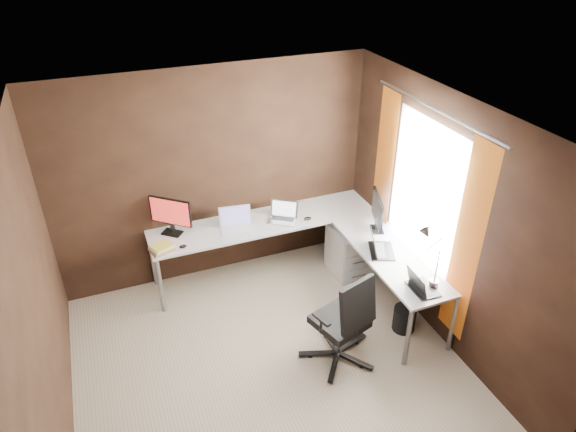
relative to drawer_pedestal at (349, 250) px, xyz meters
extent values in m
cube|color=tan|center=(-1.43, -1.15, -0.30)|extent=(3.60, 3.60, 0.00)
cube|color=white|center=(-1.43, -1.15, 2.20)|extent=(3.60, 3.60, 0.00)
cube|color=black|center=(-1.43, 0.65, 0.95)|extent=(3.60, 0.00, 2.50)
cube|color=black|center=(-3.23, -1.15, 0.95)|extent=(0.00, 3.60, 2.50)
cube|color=black|center=(0.37, -1.15, 0.95)|extent=(0.00, 3.60, 2.50)
cube|color=white|center=(0.36, -0.80, 1.15)|extent=(0.00, 1.00, 1.30)
cube|color=#C86017|center=(0.32, -1.53, 0.95)|extent=(0.01, 0.35, 2.00)
cube|color=#C86017|center=(0.32, -0.08, 0.95)|extent=(0.01, 0.35, 2.00)
cylinder|color=slate|center=(0.32, -0.80, 1.98)|extent=(0.02, 1.90, 0.02)
cube|color=silver|center=(-0.96, 0.35, 0.41)|extent=(2.65, 0.60, 0.03)
cube|color=silver|center=(0.07, -0.78, 0.41)|extent=(0.60, 1.65, 0.03)
cylinder|color=slate|center=(-2.24, 0.09, 0.05)|extent=(0.05, 0.05, 0.70)
cylinder|color=slate|center=(-2.24, 0.61, 0.05)|extent=(0.05, 0.05, 0.70)
cylinder|color=slate|center=(-0.19, -1.56, 0.05)|extent=(0.05, 0.05, 0.70)
cylinder|color=slate|center=(0.33, -1.56, 0.05)|extent=(0.05, 0.05, 0.70)
cylinder|color=slate|center=(0.33, 0.61, 0.05)|extent=(0.05, 0.05, 0.70)
cube|color=silver|center=(0.00, 0.00, 0.00)|extent=(0.42, 0.50, 0.60)
cube|color=black|center=(-1.99, 0.47, 0.44)|extent=(0.26, 0.25, 0.01)
cube|color=black|center=(-1.98, 0.49, 0.49)|extent=(0.06, 0.05, 0.10)
cube|color=black|center=(-1.98, 0.49, 0.70)|extent=(0.39, 0.34, 0.32)
cube|color=red|center=(-1.99, 0.48, 0.70)|extent=(0.36, 0.31, 0.29)
cube|color=black|center=(0.16, -0.31, 0.44)|extent=(0.19, 0.23, 0.01)
cube|color=black|center=(0.15, -0.30, 0.49)|extent=(0.04, 0.05, 0.09)
cube|color=black|center=(0.15, -0.30, 0.70)|extent=(0.20, 0.50, 0.32)
cube|color=#111E9D|center=(0.16, -0.30, 0.70)|extent=(0.17, 0.46, 0.29)
cube|color=silver|center=(-1.30, 0.29, 0.44)|extent=(0.39, 0.30, 0.02)
cube|color=silver|center=(-1.29, 0.38, 0.56)|extent=(0.37, 0.11, 0.22)
cube|color=slate|center=(-1.29, 0.38, 0.56)|extent=(0.32, 0.10, 0.19)
cube|color=silver|center=(-0.76, 0.27, 0.44)|extent=(0.39, 0.36, 0.02)
cube|color=silver|center=(-0.71, 0.34, 0.54)|extent=(0.30, 0.23, 0.20)
cube|color=white|center=(-0.71, 0.34, 0.54)|extent=(0.26, 0.20, 0.17)
cube|color=black|center=(-0.01, -0.69, 0.44)|extent=(0.36, 0.42, 0.02)
cube|color=black|center=(-0.10, -0.66, 0.55)|extent=(0.20, 0.35, 0.22)
cube|color=#19273B|center=(-0.09, -0.66, 0.55)|extent=(0.17, 0.30, 0.19)
cube|color=black|center=(0.03, -1.38, 0.44)|extent=(0.23, 0.32, 0.02)
cube|color=black|center=(-0.05, -1.38, 0.54)|extent=(0.07, 0.31, 0.19)
cube|color=#BD496D|center=(-0.04, -1.38, 0.54)|extent=(0.06, 0.27, 0.17)
cube|color=#8F6B4D|center=(-2.16, 0.18, 0.44)|extent=(0.27, 0.24, 0.02)
cube|color=gold|center=(-2.16, 0.18, 0.46)|extent=(0.26, 0.23, 0.02)
cube|color=beige|center=(-2.16, 0.18, 0.48)|extent=(0.27, 0.25, 0.02)
cube|color=gold|center=(-2.16, 0.18, 0.50)|extent=(0.25, 0.23, 0.01)
ellipsoid|color=black|center=(-1.94, 0.15, 0.45)|extent=(0.09, 0.07, 0.03)
ellipsoid|color=black|center=(-0.48, 0.18, 0.45)|extent=(0.11, 0.08, 0.04)
cylinder|color=slate|center=(0.16, -1.38, 0.46)|extent=(0.09, 0.09, 0.06)
cylinder|color=slate|center=(0.16, -1.38, 0.67)|extent=(0.02, 0.02, 0.35)
cylinder|color=slate|center=(0.11, -1.35, 0.90)|extent=(0.02, 0.19, 0.26)
cone|color=slate|center=(0.06, -1.28, 0.99)|extent=(0.11, 0.14, 0.14)
cylinder|color=slate|center=(-0.75, -1.22, -0.06)|extent=(0.06, 0.06, 0.37)
cube|color=black|center=(-0.75, -1.22, 0.15)|extent=(0.56, 0.56, 0.08)
cube|color=black|center=(-0.69, -1.42, 0.49)|extent=(0.42, 0.23, 0.48)
cylinder|color=black|center=(0.07, -1.13, -0.16)|extent=(0.29, 0.29, 0.27)
camera|label=1|loc=(-2.56, -4.46, 3.54)|focal=32.00mm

